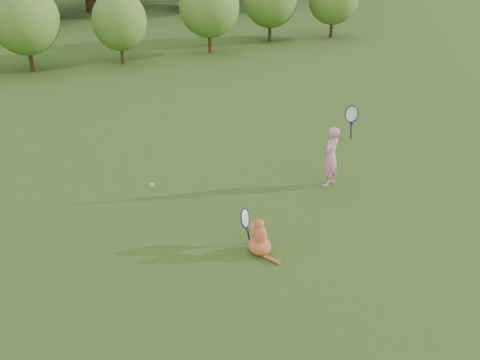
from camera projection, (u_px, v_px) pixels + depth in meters
ground at (257, 245)px, 7.92m from camera, size 100.00×100.00×0.00m
shrub_row at (35, 26)px, 17.30m from camera, size 28.00×3.00×2.80m
child at (331, 155)px, 9.54m from camera, size 0.66×0.43×1.67m
cat at (259, 235)px, 7.63m from camera, size 0.45×0.78×0.75m
tennis_ball at (152, 185)px, 8.12m from camera, size 0.07×0.07×0.07m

